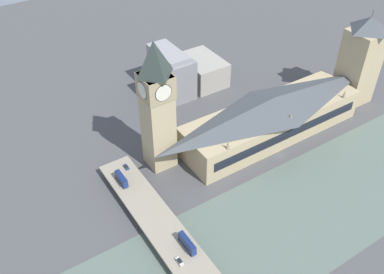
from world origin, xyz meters
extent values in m
plane|color=#4C4C4F|center=(0.00, 0.00, 0.00)|extent=(600.00, 600.00, 0.00)
cube|color=slate|center=(-36.41, 0.00, 0.15)|extent=(60.82, 360.00, 0.30)
cube|color=tan|center=(17.80, -8.00, 9.14)|extent=(29.59, 109.89, 18.27)
cube|color=black|center=(2.85, -8.00, 10.05)|extent=(0.40, 101.10, 5.48)
pyramid|color=#474C51|center=(17.80, -8.00, 21.98)|extent=(29.00, 107.69, 7.42)
cone|color=#9E8966|center=(4.00, -49.76, 20.77)|extent=(2.20, 2.20, 5.00)
cone|color=#9E8966|center=(4.00, -8.00, 20.77)|extent=(2.20, 2.20, 5.00)
cone|color=#9E8966|center=(4.00, 33.76, 20.77)|extent=(2.20, 2.20, 5.00)
cube|color=tan|center=(31.24, 57.73, 27.37)|extent=(13.58, 13.58, 54.74)
cube|color=tan|center=(31.24, 57.73, 48.63)|extent=(14.39, 14.39, 12.22)
cylinder|color=black|center=(24.27, 57.73, 48.63)|extent=(0.50, 8.87, 8.87)
cylinder|color=silver|center=(24.13, 57.73, 48.63)|extent=(0.62, 8.21, 8.21)
cylinder|color=black|center=(38.20, 57.73, 48.63)|extent=(0.50, 8.87, 8.87)
cylinder|color=silver|center=(38.34, 57.73, 48.63)|extent=(0.62, 8.21, 8.21)
cylinder|color=black|center=(31.24, 50.77, 48.63)|extent=(8.87, 0.50, 8.87)
cylinder|color=silver|center=(31.24, 50.63, 48.63)|extent=(8.21, 0.62, 8.21)
cylinder|color=black|center=(31.24, 64.70, 48.63)|extent=(8.87, 0.50, 8.87)
cylinder|color=silver|center=(31.24, 64.84, 48.63)|extent=(8.21, 0.62, 8.21)
pyramid|color=#2D3833|center=(31.24, 57.73, 63.31)|extent=(13.85, 13.85, 17.13)
cube|color=tan|center=(17.80, -76.48, 23.79)|extent=(19.07, 19.07, 47.57)
pyramid|color=#474C51|center=(17.80, -76.48, 51.86)|extent=(19.07, 19.07, 8.58)
cylinder|color=#333338|center=(17.80, -76.48, 58.16)|extent=(0.30, 0.30, 4.00)
cube|color=gray|center=(-36.41, 80.76, 1.91)|extent=(3.00, 14.00, 3.82)
cube|color=gray|center=(17.36, 80.76, 1.91)|extent=(3.00, 14.00, 3.82)
cube|color=gray|center=(-36.41, 80.76, 4.42)|extent=(153.64, 16.47, 1.20)
cube|color=navy|center=(23.72, 83.81, 6.43)|extent=(10.07, 2.58, 1.99)
cube|color=black|center=(23.72, 83.81, 6.82)|extent=(9.06, 2.64, 0.88)
cube|color=navy|center=(23.72, 83.81, 8.59)|extent=(9.86, 2.58, 2.34)
cube|color=black|center=(23.72, 83.81, 8.71)|extent=(9.06, 2.64, 1.12)
cube|color=navy|center=(23.72, 83.81, 9.84)|extent=(9.76, 2.45, 0.16)
cylinder|color=black|center=(27.93, 82.63, 5.53)|extent=(1.02, 0.28, 1.02)
cylinder|color=black|center=(27.93, 84.99, 5.53)|extent=(1.02, 0.28, 1.02)
cylinder|color=black|center=(19.60, 82.63, 5.53)|extent=(1.02, 0.28, 1.02)
cylinder|color=black|center=(19.60, 84.99, 5.53)|extent=(1.02, 0.28, 1.02)
cube|color=navy|center=(-26.62, 77.29, 6.51)|extent=(11.15, 2.45, 2.06)
cube|color=black|center=(-26.62, 77.29, 6.92)|extent=(10.03, 2.51, 0.91)
cube|color=navy|center=(-26.62, 77.29, 8.75)|extent=(10.93, 2.45, 2.42)
cube|color=black|center=(-26.62, 77.29, 8.87)|extent=(10.03, 2.51, 1.16)
cube|color=navy|center=(-26.62, 77.29, 10.03)|extent=(10.82, 2.33, 0.16)
cylinder|color=black|center=(-21.95, 76.17, 5.59)|extent=(1.14, 0.28, 1.14)
cylinder|color=black|center=(-21.95, 78.40, 5.59)|extent=(1.14, 0.28, 1.14)
cylinder|color=black|center=(-31.17, 76.17, 5.59)|extent=(1.14, 0.28, 1.14)
cylinder|color=black|center=(-31.17, 78.40, 5.59)|extent=(1.14, 0.28, 1.14)
cube|color=silver|center=(-31.21, 84.00, 5.62)|extent=(4.43, 1.79, 0.69)
cube|color=black|center=(-31.34, 84.00, 6.21)|extent=(2.30, 1.61, 0.49)
cylinder|color=black|center=(-29.47, 83.19, 5.37)|extent=(0.69, 0.22, 0.69)
cylinder|color=black|center=(-29.47, 84.80, 5.37)|extent=(0.69, 0.22, 0.69)
cylinder|color=black|center=(-32.94, 83.19, 5.37)|extent=(0.69, 0.22, 0.69)
cylinder|color=black|center=(-32.94, 84.80, 5.37)|extent=(0.69, 0.22, 0.69)
cube|color=navy|center=(32.26, 77.25, 5.56)|extent=(4.41, 1.75, 0.63)
cube|color=black|center=(32.13, 77.25, 6.11)|extent=(2.29, 1.57, 0.47)
cylinder|color=black|center=(34.04, 76.47, 5.33)|extent=(0.62, 0.22, 0.62)
cylinder|color=black|center=(34.04, 78.04, 5.33)|extent=(0.62, 0.22, 0.62)
cylinder|color=black|center=(30.49, 76.47, 5.33)|extent=(0.62, 0.22, 0.62)
cylinder|color=black|center=(30.49, 78.04, 5.33)|extent=(0.62, 0.22, 0.62)
cube|color=gray|center=(80.34, 20.35, 13.52)|extent=(18.16, 25.88, 27.05)
cube|color=#A39E93|center=(87.99, -7.25, 8.57)|extent=(33.36, 24.04, 17.15)
cube|color=#939399|center=(87.96, 18.40, 15.36)|extent=(31.52, 14.38, 30.72)
camera|label=1|loc=(-121.63, 136.31, 156.77)|focal=40.00mm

